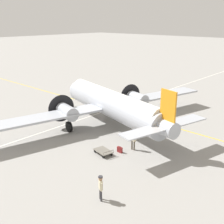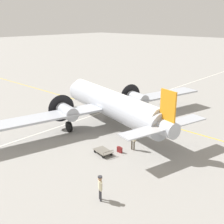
% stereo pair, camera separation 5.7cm
% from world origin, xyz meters
% --- Properties ---
extents(ground_plane, '(300.00, 300.00, 0.00)m').
position_xyz_m(ground_plane, '(0.00, 0.00, 0.00)').
color(ground_plane, gray).
extents(apron_line_eastwest, '(120.00, 0.16, 0.01)m').
position_xyz_m(apron_line_eastwest, '(0.00, -4.15, 0.00)').
color(apron_line_eastwest, gold).
rests_on(apron_line_eastwest, ground_plane).
extents(apron_line_northsouth, '(0.16, 120.00, 0.01)m').
position_xyz_m(apron_line_northsouth, '(4.05, 0.00, 0.00)').
color(apron_line_northsouth, silver).
rests_on(apron_line_northsouth, ground_plane).
extents(airliner_main, '(17.62, 25.76, 5.56)m').
position_xyz_m(airliner_main, '(0.39, -0.10, 2.45)').
color(airliner_main, '#ADB2BC').
rests_on(airliner_main, ground_plane).
extents(crew_foreground, '(0.50, 0.39, 1.69)m').
position_xyz_m(crew_foreground, '(-8.00, 9.82, 1.06)').
color(crew_foreground, '#2D2D33').
rests_on(crew_foreground, ground_plane).
extents(passenger_boarding, '(0.60, 0.28, 1.76)m').
position_xyz_m(passenger_boarding, '(-5.08, 2.88, 1.08)').
color(passenger_boarding, '#473D2D').
rests_on(passenger_boarding, ground_plane).
extents(suitcase_near_door, '(0.50, 0.17, 0.53)m').
position_xyz_m(suitcase_near_door, '(-4.56, 4.03, 0.25)').
color(suitcase_near_door, maroon).
rests_on(suitcase_near_door, ground_plane).
extents(baggage_cart, '(1.79, 1.33, 0.56)m').
position_xyz_m(baggage_cart, '(-3.76, 5.21, 0.27)').
color(baggage_cart, '#6B665B').
rests_on(baggage_cart, ground_plane).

